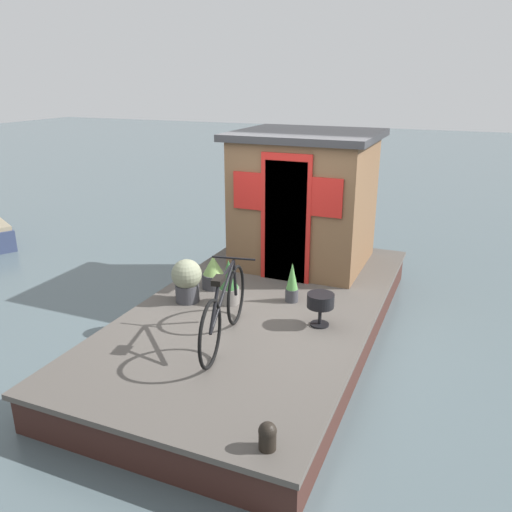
{
  "coord_description": "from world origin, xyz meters",
  "views": [
    {
      "loc": [
        -5.67,
        -2.3,
        3.21
      ],
      "look_at": [
        -0.2,
        0.0,
        1.16
      ],
      "focal_mm": 36.43,
      "sensor_mm": 36.0,
      "label": 1
    }
  ],
  "objects_px": {
    "houseboat_cabin": "(305,198)",
    "potted_plant_thyme": "(187,279)",
    "bicycle": "(224,310)",
    "potted_plant_ivy": "(292,283)",
    "mooring_bollard": "(267,435)",
    "charcoal_grill": "(320,302)",
    "potted_plant_geranium": "(229,283)",
    "potted_plant_fern": "(213,273)"
  },
  "relations": [
    {
      "from": "houseboat_cabin",
      "to": "potted_plant_thyme",
      "type": "bearing_deg",
      "value": 155.84
    },
    {
      "from": "bicycle",
      "to": "potted_plant_ivy",
      "type": "bearing_deg",
      "value": -13.47
    },
    {
      "from": "houseboat_cabin",
      "to": "mooring_bollard",
      "type": "distance_m",
      "value": 4.48
    },
    {
      "from": "charcoal_grill",
      "to": "potted_plant_thyme",
      "type": "bearing_deg",
      "value": 89.81
    },
    {
      "from": "bicycle",
      "to": "potted_plant_ivy",
      "type": "relative_size",
      "value": 3.2
    },
    {
      "from": "bicycle",
      "to": "potted_plant_geranium",
      "type": "bearing_deg",
      "value": 22.95
    },
    {
      "from": "potted_plant_fern",
      "to": "potted_plant_ivy",
      "type": "xyz_separation_m",
      "value": [
        -0.02,
        -1.14,
        0.03
      ]
    },
    {
      "from": "potted_plant_geranium",
      "to": "charcoal_grill",
      "type": "relative_size",
      "value": 1.49
    },
    {
      "from": "potted_plant_geranium",
      "to": "potted_plant_ivy",
      "type": "relative_size",
      "value": 1.11
    },
    {
      "from": "potted_plant_fern",
      "to": "charcoal_grill",
      "type": "distance_m",
      "value": 1.76
    },
    {
      "from": "potted_plant_fern",
      "to": "potted_plant_geranium",
      "type": "bearing_deg",
      "value": -132.56
    },
    {
      "from": "bicycle",
      "to": "potted_plant_thyme",
      "type": "xyz_separation_m",
      "value": [
        0.81,
        0.93,
        -0.09
      ]
    },
    {
      "from": "potted_plant_fern",
      "to": "charcoal_grill",
      "type": "bearing_deg",
      "value": -108.09
    },
    {
      "from": "houseboat_cabin",
      "to": "potted_plant_ivy",
      "type": "relative_size",
      "value": 3.93
    },
    {
      "from": "bicycle",
      "to": "charcoal_grill",
      "type": "relative_size",
      "value": 4.27
    },
    {
      "from": "potted_plant_geranium",
      "to": "bicycle",
      "type": "bearing_deg",
      "value": -157.05
    },
    {
      "from": "potted_plant_thyme",
      "to": "potted_plant_geranium",
      "type": "bearing_deg",
      "value": -73.26
    },
    {
      "from": "houseboat_cabin",
      "to": "charcoal_grill",
      "type": "distance_m",
      "value": 2.32
    },
    {
      "from": "potted_plant_ivy",
      "to": "charcoal_grill",
      "type": "relative_size",
      "value": 1.34
    },
    {
      "from": "potted_plant_ivy",
      "to": "potted_plant_thyme",
      "type": "xyz_separation_m",
      "value": [
        -0.52,
        1.24,
        0.05
      ]
    },
    {
      "from": "bicycle",
      "to": "potted_plant_ivy",
      "type": "distance_m",
      "value": 1.37
    },
    {
      "from": "mooring_bollard",
      "to": "bicycle",
      "type": "bearing_deg",
      "value": 36.85
    },
    {
      "from": "bicycle",
      "to": "potted_plant_fern",
      "type": "relative_size",
      "value": 3.67
    },
    {
      "from": "potted_plant_fern",
      "to": "potted_plant_ivy",
      "type": "distance_m",
      "value": 1.14
    },
    {
      "from": "potted_plant_geranium",
      "to": "potted_plant_fern",
      "type": "height_order",
      "value": "potted_plant_geranium"
    },
    {
      "from": "potted_plant_ivy",
      "to": "charcoal_grill",
      "type": "xyz_separation_m",
      "value": [
        -0.52,
        -0.53,
        0.04
      ]
    },
    {
      "from": "houseboat_cabin",
      "to": "mooring_bollard",
      "type": "bearing_deg",
      "value": -165.71
    },
    {
      "from": "charcoal_grill",
      "to": "potted_plant_ivy",
      "type": "bearing_deg",
      "value": 45.13
    },
    {
      "from": "bicycle",
      "to": "mooring_bollard",
      "type": "bearing_deg",
      "value": -143.15
    },
    {
      "from": "houseboat_cabin",
      "to": "potted_plant_thyme",
      "type": "height_order",
      "value": "houseboat_cabin"
    },
    {
      "from": "potted_plant_geranium",
      "to": "potted_plant_thyme",
      "type": "relative_size",
      "value": 1.04
    },
    {
      "from": "potted_plant_thyme",
      "to": "charcoal_grill",
      "type": "height_order",
      "value": "potted_plant_thyme"
    },
    {
      "from": "potted_plant_fern",
      "to": "potted_plant_ivy",
      "type": "relative_size",
      "value": 0.87
    },
    {
      "from": "potted_plant_fern",
      "to": "potted_plant_thyme",
      "type": "relative_size",
      "value": 0.81
    },
    {
      "from": "potted_plant_fern",
      "to": "potted_plant_thyme",
      "type": "height_order",
      "value": "potted_plant_thyme"
    },
    {
      "from": "potted_plant_ivy",
      "to": "bicycle",
      "type": "bearing_deg",
      "value": 166.53
    },
    {
      "from": "potted_plant_fern",
      "to": "houseboat_cabin",
      "type": "bearing_deg",
      "value": -28.49
    },
    {
      "from": "potted_plant_thyme",
      "to": "mooring_bollard",
      "type": "height_order",
      "value": "potted_plant_thyme"
    },
    {
      "from": "houseboat_cabin",
      "to": "charcoal_grill",
      "type": "height_order",
      "value": "houseboat_cabin"
    },
    {
      "from": "potted_plant_thyme",
      "to": "charcoal_grill",
      "type": "bearing_deg",
      "value": -90.19
    },
    {
      "from": "potted_plant_ivy",
      "to": "potted_plant_thyme",
      "type": "relative_size",
      "value": 0.93
    },
    {
      "from": "houseboat_cabin",
      "to": "potted_plant_thyme",
      "type": "xyz_separation_m",
      "value": [
        -2.03,
        0.91,
        -0.71
      ]
    }
  ]
}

